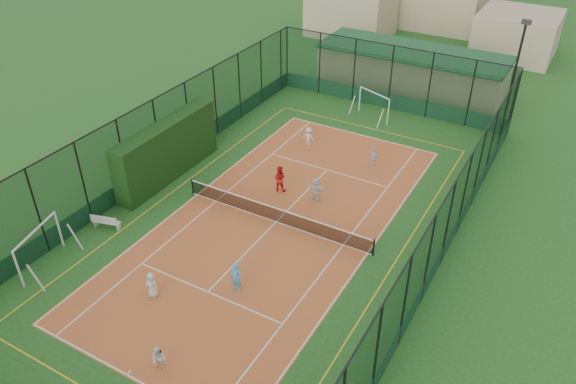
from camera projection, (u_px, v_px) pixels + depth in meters
name	position (u px, v px, depth m)	size (l,w,h in m)	color
ground	(276.00, 222.00, 31.27)	(300.00, 300.00, 0.00)	#254F1B
court_slab	(276.00, 222.00, 31.27)	(11.17, 23.97, 0.01)	#A94F25
tennis_net	(276.00, 214.00, 30.98)	(11.67, 0.12, 1.06)	black
perimeter_fence	(276.00, 184.00, 29.89)	(18.12, 34.12, 5.00)	#11341B
floodlight_ne	(513.00, 81.00, 37.46)	(0.60, 0.26, 8.25)	black
clubhouse	(411.00, 68.00, 46.32)	(15.20, 7.20, 3.15)	tan
hedge_left	(167.00, 150.00, 34.37)	(1.24, 8.28, 3.62)	black
white_bench	(106.00, 221.00, 30.60)	(1.58, 0.43, 0.89)	white
futsal_goal_near	(40.00, 248.00, 27.65)	(0.97, 3.35, 2.16)	white
futsal_goal_far	(374.00, 105.00, 41.73)	(3.04, 0.88, 1.96)	white
child_near_left	(152.00, 285.00, 26.06)	(0.66, 0.43, 1.35)	silver
child_near_mid	(236.00, 277.00, 26.30)	(0.58, 0.38, 1.59)	#4CA1D8
child_near_right	(159.00, 359.00, 22.55)	(0.61, 0.47, 1.25)	white
child_far_left	(309.00, 136.00, 38.31)	(0.84, 0.48, 1.30)	silver
child_far_right	(373.00, 158.00, 35.79)	(0.82, 0.34, 1.40)	silver
child_far_back	(316.00, 189.00, 32.70)	(1.37, 0.44, 1.48)	silver
coach	(279.00, 178.00, 33.51)	(0.80, 0.62, 1.65)	red
tennis_balls	(283.00, 212.00, 32.01)	(3.02, 0.65, 0.07)	#CCE033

